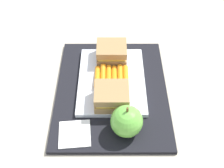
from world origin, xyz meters
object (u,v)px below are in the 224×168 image
object	(u,v)px
sandwich_half_right	(112,96)
apple	(127,121)
paper_napkin	(75,134)
sandwich_half_left	(112,52)
carrot_sticks_bundle	(112,77)
food_tray	(112,80)

from	to	relation	value
sandwich_half_right	apple	world-z (taller)	apple
paper_napkin	sandwich_half_left	bearing A→B (deg)	160.88
sandwich_half_right	sandwich_half_left	bearing A→B (deg)	180.00
sandwich_half_left	carrot_sticks_bundle	xyz separation A→B (m)	(0.08, -0.00, -0.02)
apple	paper_napkin	world-z (taller)	apple
sandwich_half_left	sandwich_half_right	xyz separation A→B (m)	(0.16, 0.00, 0.00)
carrot_sticks_bundle	sandwich_half_right	bearing A→B (deg)	0.27
sandwich_half_left	apple	distance (m)	0.23
carrot_sticks_bundle	apple	distance (m)	0.15
sandwich_half_right	carrot_sticks_bundle	xyz separation A→B (m)	(-0.08, -0.00, -0.02)
sandwich_half_right	carrot_sticks_bundle	bearing A→B (deg)	-179.73
food_tray	apple	distance (m)	0.16
apple	paper_napkin	xyz separation A→B (m)	(0.01, -0.11, -0.03)
sandwich_half_left	paper_napkin	bearing A→B (deg)	-19.12
sandwich_half_right	food_tray	bearing A→B (deg)	180.00
sandwich_half_left	carrot_sticks_bundle	bearing A→B (deg)	-0.27
food_tray	carrot_sticks_bundle	distance (m)	0.01
paper_napkin	apple	bearing A→B (deg)	94.96
sandwich_half_left	carrot_sticks_bundle	size ratio (longest dim) A/B	0.92
carrot_sticks_bundle	apple	size ratio (longest dim) A/B	1.06
food_tray	apple	world-z (taller)	apple
carrot_sticks_bundle	paper_napkin	xyz separation A→B (m)	(0.16, -0.08, -0.02)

